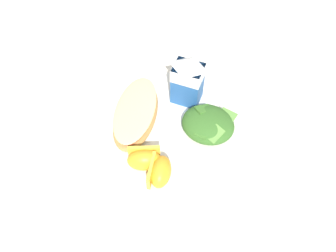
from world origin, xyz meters
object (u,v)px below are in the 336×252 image
(orange_wedge_middle, at_px, (160,171))
(metal_fork, at_px, (81,138))
(orange_wedge_front, at_px, (144,159))
(cheesy_pizza_bread, at_px, (137,111))
(green_salad_pile, at_px, (208,124))
(milk_carton, at_px, (188,79))
(white_plate, at_px, (168,131))

(orange_wedge_middle, bearing_deg, metal_fork, 171.15)
(orange_wedge_front, bearing_deg, cheesy_pizza_bread, 121.21)
(cheesy_pizza_bread, bearing_deg, metal_fork, -138.67)
(metal_fork, bearing_deg, orange_wedge_front, -6.08)
(green_salad_pile, xyz_separation_m, milk_carton, (-0.06, 0.06, 0.04))
(green_salad_pile, relative_size, milk_carton, 0.91)
(white_plate, relative_size, orange_wedge_front, 4.04)
(green_salad_pile, height_order, milk_carton, milk_carton)
(white_plate, xyz_separation_m, orange_wedge_middle, (0.02, -0.10, 0.03))
(milk_carton, height_order, metal_fork, milk_carton)
(green_salad_pile, bearing_deg, milk_carton, 136.55)
(orange_wedge_front, bearing_deg, orange_wedge_middle, -19.91)
(milk_carton, bearing_deg, orange_wedge_front, -96.11)
(cheesy_pizza_bread, relative_size, orange_wedge_middle, 2.77)
(green_salad_pile, bearing_deg, white_plate, -160.95)
(white_plate, xyz_separation_m, cheesy_pizza_bread, (-0.07, 0.00, 0.03))
(milk_carton, height_order, orange_wedge_middle, milk_carton)
(milk_carton, distance_m, orange_wedge_middle, 0.19)
(green_salad_pile, distance_m, milk_carton, 0.10)
(milk_carton, xyz_separation_m, orange_wedge_middle, (0.02, -0.19, -0.04))
(green_salad_pile, bearing_deg, metal_fork, -156.72)
(orange_wedge_middle, relative_size, metal_fork, 0.36)
(white_plate, relative_size, green_salad_pile, 2.80)
(white_plate, height_order, orange_wedge_middle, orange_wedge_middle)
(milk_carton, relative_size, orange_wedge_middle, 1.67)
(cheesy_pizza_bread, distance_m, metal_fork, 0.12)
(white_plate, height_order, cheesy_pizza_bread, cheesy_pizza_bread)
(metal_fork, bearing_deg, cheesy_pizza_bread, 41.33)
(green_salad_pile, xyz_separation_m, orange_wedge_front, (-0.08, -0.11, -0.00))
(cheesy_pizza_bread, height_order, orange_wedge_front, orange_wedge_front)
(green_salad_pile, bearing_deg, orange_wedge_middle, -110.99)
(milk_carton, xyz_separation_m, orange_wedge_front, (-0.02, -0.17, -0.04))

